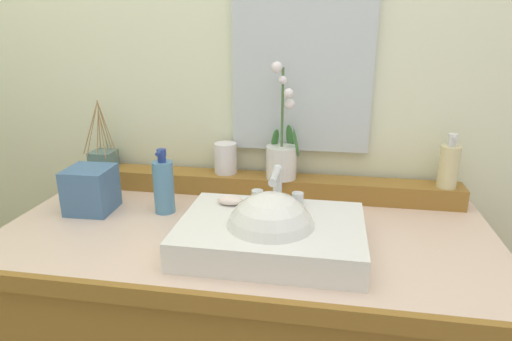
# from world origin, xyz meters

# --- Properties ---
(wall_back) EXTENTS (3.05, 0.20, 2.64)m
(wall_back) POSITION_xyz_m (0.00, 0.44, 1.32)
(wall_back) COLOR beige
(wall_back) RESTS_ON ground
(back_ledge) EXTENTS (1.28, 0.10, 0.07)m
(back_ledge) POSITION_xyz_m (0.00, 0.27, 0.92)
(back_ledge) COLOR olive
(back_ledge) RESTS_ON vanity_cabinet
(sink_basin) EXTENTS (0.46, 0.33, 0.26)m
(sink_basin) POSITION_xyz_m (0.09, -0.11, 0.93)
(sink_basin) COLOR white
(sink_basin) RESTS_ON vanity_cabinet
(soap_bar) EXTENTS (0.07, 0.04, 0.02)m
(soap_bar) POSITION_xyz_m (-0.04, -0.01, 0.97)
(soap_bar) COLOR silver
(soap_bar) RESTS_ON sink_basin
(potted_plant) EXTENTS (0.11, 0.11, 0.37)m
(potted_plant) POSITION_xyz_m (0.07, 0.26, 1.03)
(potted_plant) COLOR silver
(potted_plant) RESTS_ON back_ledge
(soap_dispenser) EXTENTS (0.06, 0.06, 0.17)m
(soap_dispenser) POSITION_xyz_m (0.58, 0.26, 1.02)
(soap_dispenser) COLOR beige
(soap_dispenser) RESTS_ON back_ledge
(tumbler_cup) EXTENTS (0.07, 0.07, 0.10)m
(tumbler_cup) POSITION_xyz_m (-0.12, 0.28, 1.00)
(tumbler_cup) COLOR silver
(tumbler_cup) RESTS_ON back_ledge
(reed_diffuser) EXTENTS (0.12, 0.09, 0.23)m
(reed_diffuser) POSITION_xyz_m (-0.56, 0.27, 0.98)
(reed_diffuser) COLOR slate
(reed_diffuser) RESTS_ON back_ledge
(lotion_bottle) EXTENTS (0.06, 0.06, 0.20)m
(lotion_bottle) POSITION_xyz_m (-0.26, 0.07, 0.97)
(lotion_bottle) COLOR teal
(lotion_bottle) RESTS_ON vanity_cabinet
(tissue_box) EXTENTS (0.14, 0.14, 0.14)m
(tissue_box) POSITION_xyz_m (-0.48, 0.05, 0.95)
(tissue_box) COLOR #436793
(tissue_box) RESTS_ON vanity_cabinet
(mirror) EXTENTS (0.44, 0.02, 0.62)m
(mirror) POSITION_xyz_m (0.12, 0.32, 1.34)
(mirror) COLOR silver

